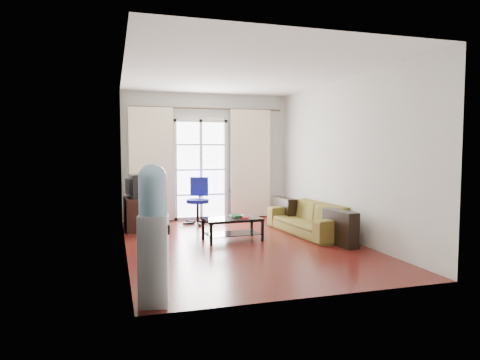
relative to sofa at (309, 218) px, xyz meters
name	(u,v)px	position (x,y,z in m)	size (l,w,h in m)	color
floor	(242,244)	(-1.39, -0.44, -0.28)	(5.20, 5.20, 0.00)	maroon
ceiling	(242,73)	(-1.39, -0.44, 2.42)	(5.20, 5.20, 0.00)	white
wall_back	(207,157)	(-1.39, 2.16, 1.07)	(3.60, 0.02, 2.70)	silver
wall_front	(316,166)	(-1.39, -3.04, 1.07)	(3.60, 0.02, 2.70)	silver
wall_left	(124,161)	(-3.19, -0.44, 1.07)	(0.02, 5.20, 2.70)	silver
wall_right	(343,159)	(0.41, -0.44, 1.07)	(0.02, 5.20, 2.70)	silver
french_door	(201,170)	(-1.54, 2.11, 0.80)	(1.16, 0.06, 2.15)	white
curtain_rod	(208,109)	(-1.39, 2.06, 2.10)	(0.04, 0.04, 3.30)	#4C3F2D
curtain_left	(151,165)	(-2.59, 2.04, 0.92)	(0.90, 0.07, 2.35)	#FFF3CD
curtain_right	(250,164)	(-0.44, 2.04, 0.92)	(0.90, 0.07, 2.35)	#FFF3CD
radiator	(244,203)	(-0.59, 2.06, 0.05)	(0.64, 0.12, 0.64)	gray
sofa	(309,218)	(0.00, 0.00, 0.00)	(0.91, 1.97, 0.56)	brown
coffee_table	(232,226)	(-1.47, -0.17, -0.03)	(0.97, 0.60, 0.38)	silver
bowl	(236,216)	(-1.42, -0.22, 0.13)	(0.28, 0.28, 0.06)	#2F8334
book	(238,218)	(-1.39, -0.25, 0.11)	(0.23, 0.26, 0.02)	#AF152D
remote	(240,218)	(-1.36, -0.24, 0.11)	(0.15, 0.04, 0.02)	black
tv_stand	(140,213)	(-2.88, 1.30, 0.02)	(0.55, 0.83, 0.61)	black
crt_tv	(140,186)	(-2.87, 1.29, 0.55)	(0.55, 0.56, 0.43)	black
task_chair	(198,210)	(-1.71, 1.58, 0.00)	(0.83, 0.83, 0.94)	black
water_cooler	(153,232)	(-2.99, -2.79, 0.44)	(0.33, 0.33, 1.38)	white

